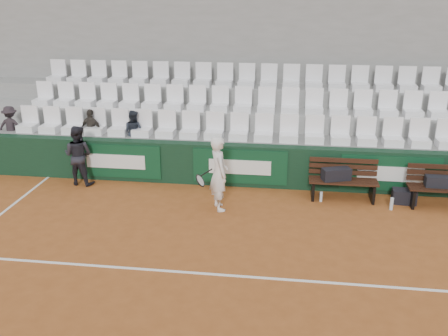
{
  "coord_description": "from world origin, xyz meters",
  "views": [
    {
      "loc": [
        0.87,
        -7.05,
        4.5
      ],
      "look_at": [
        -0.38,
        2.4,
        1.0
      ],
      "focal_mm": 40.0,
      "sensor_mm": 36.0,
      "label": 1
    }
  ],
  "objects_px": {
    "bench_right": "(443,197)",
    "ball_kid": "(78,155)",
    "sports_bag_right": "(438,181)",
    "tennis_player": "(219,173)",
    "bench_left": "(342,190)",
    "sports_bag_ground": "(404,196)",
    "water_bottle_far": "(392,204)",
    "spectator_c": "(133,114)",
    "water_bottle_near": "(321,197)",
    "spectator_b": "(90,112)",
    "spectator_a": "(9,110)",
    "sports_bag_left": "(336,174)"
  },
  "relations": [
    {
      "from": "bench_right",
      "to": "ball_kid",
      "type": "distance_m",
      "value": 8.28
    },
    {
      "from": "sports_bag_right",
      "to": "tennis_player",
      "type": "height_order",
      "value": "tennis_player"
    },
    {
      "from": "sports_bag_right",
      "to": "bench_right",
      "type": "bearing_deg",
      "value": -9.79
    },
    {
      "from": "bench_left",
      "to": "sports_bag_ground",
      "type": "height_order",
      "value": "bench_left"
    },
    {
      "from": "water_bottle_far",
      "to": "spectator_c",
      "type": "height_order",
      "value": "spectator_c"
    },
    {
      "from": "sports_bag_right",
      "to": "water_bottle_near",
      "type": "height_order",
      "value": "sports_bag_right"
    },
    {
      "from": "sports_bag_right",
      "to": "spectator_b",
      "type": "relative_size",
      "value": 0.48
    },
    {
      "from": "sports_bag_ground",
      "to": "spectator_b",
      "type": "xyz_separation_m",
      "value": [
        -7.49,
        1.09,
        1.38
      ]
    },
    {
      "from": "tennis_player",
      "to": "spectator_c",
      "type": "bearing_deg",
      "value": 141.68
    },
    {
      "from": "tennis_player",
      "to": "spectator_b",
      "type": "height_order",
      "value": "spectator_b"
    },
    {
      "from": "bench_left",
      "to": "sports_bag_right",
      "type": "xyz_separation_m",
      "value": [
        1.95,
        -0.11,
        0.34
      ]
    },
    {
      "from": "bench_right",
      "to": "water_bottle_near",
      "type": "height_order",
      "value": "bench_right"
    },
    {
      "from": "water_bottle_far",
      "to": "spectator_c",
      "type": "xyz_separation_m",
      "value": [
        -6.06,
        1.49,
        1.4
      ]
    },
    {
      "from": "sports_bag_right",
      "to": "sports_bag_ground",
      "type": "bearing_deg",
      "value": 173.17
    },
    {
      "from": "sports_bag_ground",
      "to": "spectator_a",
      "type": "bearing_deg",
      "value": 173.58
    },
    {
      "from": "sports_bag_right",
      "to": "spectator_a",
      "type": "relative_size",
      "value": 0.48
    },
    {
      "from": "sports_bag_right",
      "to": "spectator_a",
      "type": "xyz_separation_m",
      "value": [
        -10.28,
        1.16,
        0.97
      ]
    },
    {
      "from": "water_bottle_far",
      "to": "spectator_b",
      "type": "bearing_deg",
      "value": 168.23
    },
    {
      "from": "water_bottle_near",
      "to": "spectator_b",
      "type": "relative_size",
      "value": 0.22
    },
    {
      "from": "bench_left",
      "to": "sports_bag_ground",
      "type": "bearing_deg",
      "value": -1.72
    },
    {
      "from": "bench_left",
      "to": "spectator_a",
      "type": "height_order",
      "value": "spectator_a"
    },
    {
      "from": "sports_bag_left",
      "to": "sports_bag_right",
      "type": "xyz_separation_m",
      "value": [
        2.12,
        -0.13,
        -0.01
      ]
    },
    {
      "from": "tennis_player",
      "to": "bench_right",
      "type": "bearing_deg",
      "value": 8.6
    },
    {
      "from": "sports_bag_right",
      "to": "water_bottle_near",
      "type": "bearing_deg",
      "value": -177.94
    },
    {
      "from": "water_bottle_far",
      "to": "ball_kid",
      "type": "relative_size",
      "value": 0.19
    },
    {
      "from": "water_bottle_near",
      "to": "spectator_a",
      "type": "relative_size",
      "value": 0.21
    },
    {
      "from": "sports_bag_right",
      "to": "water_bottle_far",
      "type": "bearing_deg",
      "value": -161.1
    },
    {
      "from": "sports_bag_ground",
      "to": "tennis_player",
      "type": "bearing_deg",
      "value": -168.36
    },
    {
      "from": "sports_bag_right",
      "to": "ball_kid",
      "type": "height_order",
      "value": "ball_kid"
    },
    {
      "from": "tennis_player",
      "to": "spectator_b",
      "type": "distance_m",
      "value": 4.06
    },
    {
      "from": "bench_left",
      "to": "sports_bag_left",
      "type": "xyz_separation_m",
      "value": [
        -0.16,
        0.01,
        0.36
      ]
    },
    {
      "from": "water_bottle_far",
      "to": "spectator_c",
      "type": "distance_m",
      "value": 6.4
    },
    {
      "from": "tennis_player",
      "to": "spectator_b",
      "type": "relative_size",
      "value": 1.52
    },
    {
      "from": "bench_left",
      "to": "tennis_player",
      "type": "xyz_separation_m",
      "value": [
        -2.66,
        -0.86,
        0.58
      ]
    },
    {
      "from": "sports_bag_ground",
      "to": "tennis_player",
      "type": "relative_size",
      "value": 0.32
    },
    {
      "from": "sports_bag_left",
      "to": "spectator_a",
      "type": "distance_m",
      "value": 8.28
    },
    {
      "from": "tennis_player",
      "to": "spectator_b",
      "type": "xyz_separation_m",
      "value": [
        -3.5,
        1.91,
        0.73
      ]
    },
    {
      "from": "water_bottle_near",
      "to": "spectator_c",
      "type": "relative_size",
      "value": 0.21
    },
    {
      "from": "sports_bag_ground",
      "to": "water_bottle_far",
      "type": "xyz_separation_m",
      "value": [
        -0.34,
        -0.4,
        -0.02
      ]
    },
    {
      "from": "bench_left",
      "to": "water_bottle_near",
      "type": "xyz_separation_m",
      "value": [
        -0.47,
        -0.2,
        -0.11
      ]
    },
    {
      "from": "sports_bag_right",
      "to": "sports_bag_ground",
      "type": "relative_size",
      "value": 1.0
    },
    {
      "from": "spectator_c",
      "to": "water_bottle_far",
      "type": "bearing_deg",
      "value": -177.2
    },
    {
      "from": "bench_right",
      "to": "spectator_b",
      "type": "distance_m",
      "value": 8.45
    },
    {
      "from": "bench_right",
      "to": "spectator_c",
      "type": "xyz_separation_m",
      "value": [
        -7.17,
        1.19,
        1.31
      ]
    },
    {
      "from": "bench_right",
      "to": "sports_bag_right",
      "type": "distance_m",
      "value": 0.38
    },
    {
      "from": "sports_bag_ground",
      "to": "water_bottle_near",
      "type": "bearing_deg",
      "value": -174.85
    },
    {
      "from": "ball_kid",
      "to": "spectator_b",
      "type": "bearing_deg",
      "value": -83.27
    },
    {
      "from": "sports_bag_left",
      "to": "spectator_a",
      "type": "xyz_separation_m",
      "value": [
        -8.16,
        1.04,
        0.95
      ]
    },
    {
      "from": "sports_bag_left",
      "to": "water_bottle_far",
      "type": "height_order",
      "value": "sports_bag_left"
    },
    {
      "from": "bench_left",
      "to": "sports_bag_left",
      "type": "height_order",
      "value": "sports_bag_left"
    }
  ]
}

